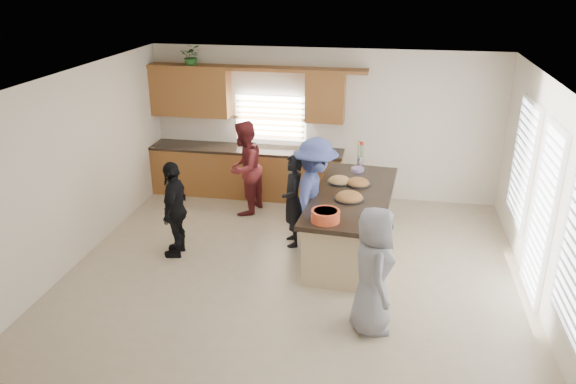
% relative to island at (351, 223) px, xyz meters
% --- Properties ---
extents(floor, '(6.50, 6.50, 0.00)m').
position_rel_island_xyz_m(floor, '(-0.74, -0.75, -0.45)').
color(floor, '#C1AC8F').
rests_on(floor, ground).
extents(room_shell, '(6.52, 6.02, 2.81)m').
position_rel_island_xyz_m(room_shell, '(-0.74, -0.75, 1.45)').
color(room_shell, silver).
rests_on(room_shell, ground).
extents(back_cabinetry, '(4.08, 0.66, 2.46)m').
position_rel_island_xyz_m(back_cabinetry, '(-2.21, 1.98, 0.46)').
color(back_cabinetry, '#945C2B').
rests_on(back_cabinetry, ground).
extents(right_wall_glazing, '(0.06, 4.00, 2.25)m').
position_rel_island_xyz_m(right_wall_glazing, '(2.48, -0.88, 0.89)').
color(right_wall_glazing, white).
rests_on(right_wall_glazing, ground).
extents(island, '(1.34, 2.77, 0.95)m').
position_rel_island_xyz_m(island, '(0.00, 0.00, 0.00)').
color(island, tan).
rests_on(island, ground).
extents(platter_front, '(0.45, 0.45, 0.18)m').
position_rel_island_xyz_m(platter_front, '(-0.03, -0.24, 0.53)').
color(platter_front, black).
rests_on(platter_front, island).
extents(platter_mid, '(0.39, 0.39, 0.16)m').
position_rel_island_xyz_m(platter_mid, '(0.06, 0.39, 0.52)').
color(platter_mid, black).
rests_on(platter_mid, island).
extents(platter_back, '(0.39, 0.39, 0.16)m').
position_rel_island_xyz_m(platter_back, '(-0.24, 0.43, 0.52)').
color(platter_back, black).
rests_on(platter_back, island).
extents(salad_bowl, '(0.39, 0.39, 0.16)m').
position_rel_island_xyz_m(salad_bowl, '(-0.28, -1.06, 0.58)').
color(salad_bowl, '#E6512A').
rests_on(salad_bowl, island).
extents(clear_cup, '(0.07, 0.07, 0.11)m').
position_rel_island_xyz_m(clear_cup, '(0.34, -0.80, 0.55)').
color(clear_cup, white).
rests_on(clear_cup, island).
extents(plate_stack, '(0.22, 0.22, 0.05)m').
position_rel_island_xyz_m(plate_stack, '(0.01, 1.02, 0.53)').
color(plate_stack, '#997DB7').
rests_on(plate_stack, island).
extents(flower_vase, '(0.14, 0.14, 0.45)m').
position_rel_island_xyz_m(flower_vase, '(0.03, 1.25, 0.75)').
color(flower_vase, silver).
rests_on(flower_vase, island).
extents(potted_plant, '(0.44, 0.40, 0.43)m').
position_rel_island_xyz_m(potted_plant, '(-3.17, 2.07, 2.16)').
color(potted_plant, '#2A6729').
rests_on(potted_plant, back_cabinetry).
extents(woman_left_back, '(0.50, 0.63, 1.50)m').
position_rel_island_xyz_m(woman_left_back, '(-0.92, 0.05, 0.30)').
color(woman_left_back, black).
rests_on(woman_left_back, ground).
extents(woman_left_mid, '(0.79, 0.93, 1.68)m').
position_rel_island_xyz_m(woman_left_mid, '(-1.98, 1.12, 0.39)').
color(woman_left_mid, maroon).
rests_on(woman_left_mid, ground).
extents(woman_left_front, '(0.42, 0.90, 1.50)m').
position_rel_island_xyz_m(woman_left_front, '(-2.61, -0.61, 0.30)').
color(woman_left_front, black).
rests_on(woman_left_front, ground).
extents(woman_right_back, '(0.75, 1.22, 1.82)m').
position_rel_island_xyz_m(woman_right_back, '(-0.55, -0.14, 0.46)').
color(woman_right_back, '#3E4B88').
rests_on(woman_right_back, ground).
extents(woman_right_front, '(0.67, 0.88, 1.60)m').
position_rel_island_xyz_m(woman_right_front, '(0.40, -2.02, 0.35)').
color(woman_right_front, gray).
rests_on(woman_right_front, ground).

